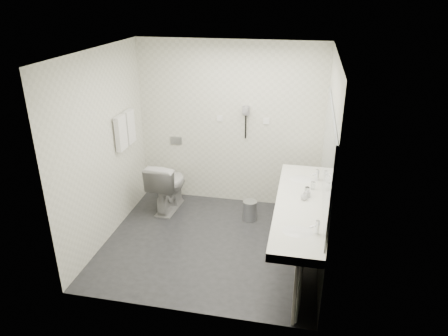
# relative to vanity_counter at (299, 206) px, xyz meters

# --- Properties ---
(floor) EXTENTS (2.80, 2.80, 0.00)m
(floor) POSITION_rel_vanity_counter_xyz_m (-1.12, 0.20, -0.80)
(floor) COLOR #26262A
(floor) RESTS_ON ground
(ceiling) EXTENTS (2.80, 2.80, 0.00)m
(ceiling) POSITION_rel_vanity_counter_xyz_m (-1.12, 0.20, 1.70)
(ceiling) COLOR white
(ceiling) RESTS_ON wall_back
(wall_back) EXTENTS (2.80, 0.00, 2.80)m
(wall_back) POSITION_rel_vanity_counter_xyz_m (-1.12, 1.50, 0.45)
(wall_back) COLOR white
(wall_back) RESTS_ON floor
(wall_front) EXTENTS (2.80, 0.00, 2.80)m
(wall_front) POSITION_rel_vanity_counter_xyz_m (-1.12, -1.10, 0.45)
(wall_front) COLOR white
(wall_front) RESTS_ON floor
(wall_left) EXTENTS (0.00, 2.60, 2.60)m
(wall_left) POSITION_rel_vanity_counter_xyz_m (-2.52, 0.20, 0.45)
(wall_left) COLOR white
(wall_left) RESTS_ON floor
(wall_right) EXTENTS (0.00, 2.60, 2.60)m
(wall_right) POSITION_rel_vanity_counter_xyz_m (0.27, 0.20, 0.45)
(wall_right) COLOR white
(wall_right) RESTS_ON floor
(vanity_counter) EXTENTS (0.55, 2.20, 0.10)m
(vanity_counter) POSITION_rel_vanity_counter_xyz_m (0.00, 0.00, 0.00)
(vanity_counter) COLOR white
(vanity_counter) RESTS_ON floor
(vanity_panel) EXTENTS (0.03, 2.15, 0.75)m
(vanity_panel) POSITION_rel_vanity_counter_xyz_m (0.02, 0.00, -0.42)
(vanity_panel) COLOR #999491
(vanity_panel) RESTS_ON floor
(vanity_post_near) EXTENTS (0.06, 0.06, 0.75)m
(vanity_post_near) POSITION_rel_vanity_counter_xyz_m (0.05, -1.04, -0.42)
(vanity_post_near) COLOR silver
(vanity_post_near) RESTS_ON floor
(vanity_post_far) EXTENTS (0.06, 0.06, 0.75)m
(vanity_post_far) POSITION_rel_vanity_counter_xyz_m (0.05, 1.04, -0.42)
(vanity_post_far) COLOR silver
(vanity_post_far) RESTS_ON floor
(mirror) EXTENTS (0.02, 2.20, 1.05)m
(mirror) POSITION_rel_vanity_counter_xyz_m (0.26, 0.00, 0.65)
(mirror) COLOR #B2BCC6
(mirror) RESTS_ON wall_right
(basin_near) EXTENTS (0.40, 0.31, 0.05)m
(basin_near) POSITION_rel_vanity_counter_xyz_m (0.00, -0.65, 0.04)
(basin_near) COLOR white
(basin_near) RESTS_ON vanity_counter
(basin_far) EXTENTS (0.40, 0.31, 0.05)m
(basin_far) POSITION_rel_vanity_counter_xyz_m (0.00, 0.65, 0.04)
(basin_far) COLOR white
(basin_far) RESTS_ON vanity_counter
(faucet_near) EXTENTS (0.04, 0.04, 0.15)m
(faucet_near) POSITION_rel_vanity_counter_xyz_m (0.19, -0.65, 0.12)
(faucet_near) COLOR silver
(faucet_near) RESTS_ON vanity_counter
(faucet_far) EXTENTS (0.04, 0.04, 0.15)m
(faucet_far) POSITION_rel_vanity_counter_xyz_m (0.19, 0.65, 0.12)
(faucet_far) COLOR silver
(faucet_far) RESTS_ON vanity_counter
(soap_bottle_a) EXTENTS (0.07, 0.07, 0.12)m
(soap_bottle_a) POSITION_rel_vanity_counter_xyz_m (0.08, 0.14, 0.11)
(soap_bottle_a) COLOR silver
(soap_bottle_a) RESTS_ON vanity_counter
(soap_bottle_b) EXTENTS (0.11, 0.11, 0.10)m
(soap_bottle_b) POSITION_rel_vanity_counter_xyz_m (0.04, 0.07, 0.10)
(soap_bottle_b) COLOR silver
(soap_bottle_b) RESTS_ON vanity_counter
(glass_left) EXTENTS (0.07, 0.07, 0.10)m
(glass_left) POSITION_rel_vanity_counter_xyz_m (0.08, 0.20, 0.10)
(glass_left) COLOR silver
(glass_left) RESTS_ON vanity_counter
(glass_right) EXTENTS (0.07, 0.07, 0.10)m
(glass_right) POSITION_rel_vanity_counter_xyz_m (0.15, 0.38, 0.10)
(glass_right) COLOR silver
(glass_right) RESTS_ON vanity_counter
(toilet) EXTENTS (0.50, 0.81, 0.79)m
(toilet) POSITION_rel_vanity_counter_xyz_m (-1.98, 1.01, -0.40)
(toilet) COLOR white
(toilet) RESTS_ON floor
(flush_plate) EXTENTS (0.18, 0.02, 0.12)m
(flush_plate) POSITION_rel_vanity_counter_xyz_m (-1.98, 1.49, 0.15)
(flush_plate) COLOR #B2B5BA
(flush_plate) RESTS_ON wall_back
(pedal_bin) EXTENTS (0.24, 0.24, 0.29)m
(pedal_bin) POSITION_rel_vanity_counter_xyz_m (-0.71, 0.92, -0.66)
(pedal_bin) COLOR #B2B5BA
(pedal_bin) RESTS_ON floor
(bin_lid) EXTENTS (0.21, 0.21, 0.02)m
(bin_lid) POSITION_rel_vanity_counter_xyz_m (-0.71, 0.92, -0.50)
(bin_lid) COLOR #B2B5BA
(bin_lid) RESTS_ON pedal_bin
(towel_rail) EXTENTS (0.02, 0.62, 0.02)m
(towel_rail) POSITION_rel_vanity_counter_xyz_m (-2.47, 0.75, 0.75)
(towel_rail) COLOR silver
(towel_rail) RESTS_ON wall_left
(towel_near) EXTENTS (0.07, 0.24, 0.48)m
(towel_near) POSITION_rel_vanity_counter_xyz_m (-2.46, 0.61, 0.53)
(towel_near) COLOR white
(towel_near) RESTS_ON towel_rail
(towel_far) EXTENTS (0.07, 0.24, 0.48)m
(towel_far) POSITION_rel_vanity_counter_xyz_m (-2.46, 0.89, 0.53)
(towel_far) COLOR white
(towel_far) RESTS_ON towel_rail
(dryer_cradle) EXTENTS (0.10, 0.04, 0.14)m
(dryer_cradle) POSITION_rel_vanity_counter_xyz_m (-0.88, 1.47, 0.70)
(dryer_cradle) COLOR gray
(dryer_cradle) RESTS_ON wall_back
(dryer_barrel) EXTENTS (0.08, 0.14, 0.08)m
(dryer_barrel) POSITION_rel_vanity_counter_xyz_m (-0.88, 1.40, 0.73)
(dryer_barrel) COLOR gray
(dryer_barrel) RESTS_ON dryer_cradle
(dryer_cord) EXTENTS (0.02, 0.02, 0.35)m
(dryer_cord) POSITION_rel_vanity_counter_xyz_m (-0.88, 1.46, 0.45)
(dryer_cord) COLOR black
(dryer_cord) RESTS_ON dryer_cradle
(switch_plate_a) EXTENTS (0.09, 0.02, 0.09)m
(switch_plate_a) POSITION_rel_vanity_counter_xyz_m (-1.27, 1.49, 0.55)
(switch_plate_a) COLOR white
(switch_plate_a) RESTS_ON wall_back
(switch_plate_b) EXTENTS (0.09, 0.02, 0.09)m
(switch_plate_b) POSITION_rel_vanity_counter_xyz_m (-0.57, 1.49, 0.55)
(switch_plate_b) COLOR white
(switch_plate_b) RESTS_ON wall_back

